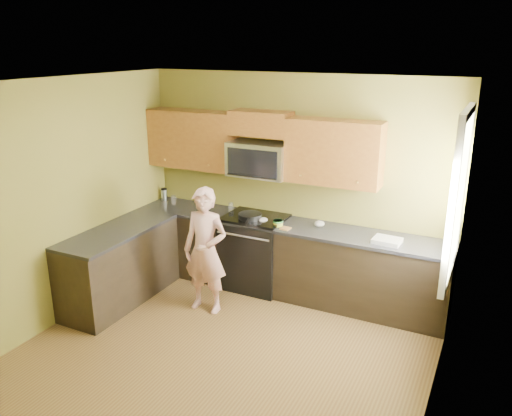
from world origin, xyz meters
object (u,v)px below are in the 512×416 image
Objects in this scene: microwave at (259,176)px; woman at (205,251)px; frying_pan at (250,218)px; butter_tub at (278,226)px; travel_mug at (164,200)px; stove at (255,251)px.

microwave is 1.19m from woman.
microwave is 0.55m from frying_pan.
butter_tub is 1.89m from travel_mug.
microwave reaches higher than travel_mug.
travel_mug reaches higher than stove.
stove is 0.59m from butter_tub.
frying_pan is 3.00× the size of travel_mug.
microwave is 0.51× the size of woman.
butter_tub is (0.37, -0.24, -0.53)m from microwave.
stove is 0.98m from microwave.
woman is 1.60m from travel_mug.
stove is 7.71× the size of butter_tub.
microwave is 6.17× the size of butter_tub.
stove is at bearing -6.01° from travel_mug.
travel_mug is (-1.50, 0.16, 0.45)m from stove.
frying_pan is (-0.02, -0.22, -0.50)m from microwave.
butter_tub is 0.72× the size of travel_mug.
travel_mug is at bearing 151.91° from frying_pan.
stove is 0.89m from woman.
frying_pan is at bearing -9.64° from travel_mug.
stove is at bearing 162.81° from butter_tub.
frying_pan is 4.17× the size of butter_tub.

